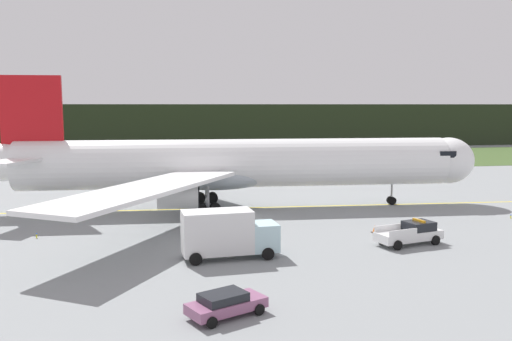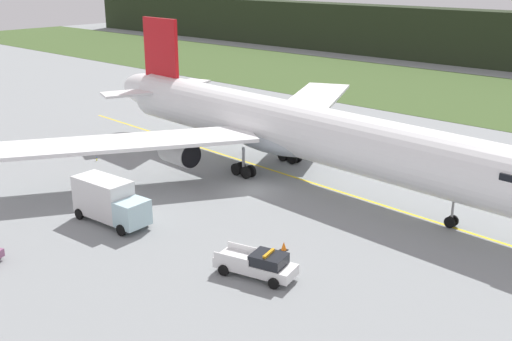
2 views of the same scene
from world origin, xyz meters
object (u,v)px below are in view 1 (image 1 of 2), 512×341
(ops_pickup_truck, at_px, (411,233))
(staff_car, at_px, (226,303))
(catering_truck, at_px, (227,233))
(apron_cone, at_px, (375,229))
(airliner, at_px, (230,164))

(ops_pickup_truck, bearing_deg, staff_car, -143.83)
(staff_car, bearing_deg, catering_truck, 82.61)
(staff_car, bearing_deg, ops_pickup_truck, 36.17)
(ops_pickup_truck, bearing_deg, catering_truck, -175.07)
(staff_car, height_order, apron_cone, staff_car)
(ops_pickup_truck, relative_size, apron_cone, 8.75)
(airliner, relative_size, catering_truck, 7.79)
(airliner, distance_m, staff_car, 29.83)
(ops_pickup_truck, bearing_deg, airliner, 125.11)
(ops_pickup_truck, distance_m, apron_cone, 4.40)
(ops_pickup_truck, bearing_deg, apron_cone, 107.23)
(catering_truck, xyz_separation_m, staff_car, (-1.38, -10.62, -1.15))
(catering_truck, bearing_deg, ops_pickup_truck, 4.93)
(airliner, height_order, ops_pickup_truck, airliner)
(airliner, height_order, staff_car, airliner)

